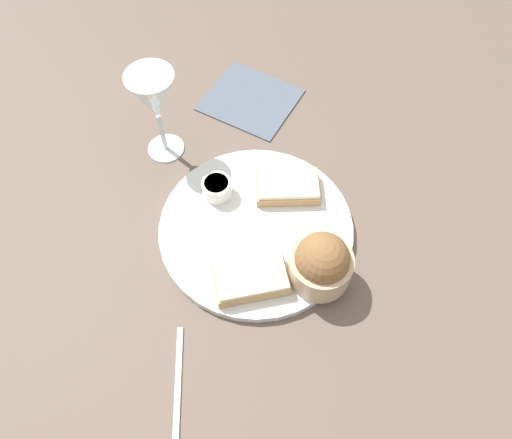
# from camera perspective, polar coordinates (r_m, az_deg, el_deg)

# --- Properties ---
(ground_plane) EXTENTS (4.00, 4.00, 0.00)m
(ground_plane) POSITION_cam_1_polar(r_m,az_deg,el_deg) (0.78, 0.00, -1.28)
(ground_plane) COLOR brown
(dinner_plate) EXTENTS (0.30, 0.30, 0.01)m
(dinner_plate) POSITION_cam_1_polar(r_m,az_deg,el_deg) (0.78, 0.00, -1.03)
(dinner_plate) COLOR silver
(dinner_plate) RESTS_ON ground_plane
(salad_bowl) EXTENTS (0.09, 0.09, 0.09)m
(salad_bowl) POSITION_cam_1_polar(r_m,az_deg,el_deg) (0.70, 7.47, -4.96)
(salad_bowl) COLOR tan
(salad_bowl) RESTS_ON dinner_plate
(sauce_ramekin) EXTENTS (0.05, 0.05, 0.03)m
(sauce_ramekin) POSITION_cam_1_polar(r_m,az_deg,el_deg) (0.79, -4.51, 3.67)
(sauce_ramekin) COLOR white
(sauce_ramekin) RESTS_ON dinner_plate
(cheese_toast_near) EXTENTS (0.12, 0.10, 0.03)m
(cheese_toast_near) POSITION_cam_1_polar(r_m,az_deg,el_deg) (0.79, 3.66, 3.74)
(cheese_toast_near) COLOR tan
(cheese_toast_near) RESTS_ON dinner_plate
(cheese_toast_far) EXTENTS (0.12, 0.10, 0.03)m
(cheese_toast_far) POSITION_cam_1_polar(r_m,az_deg,el_deg) (0.71, -0.56, -6.82)
(cheese_toast_far) COLOR tan
(cheese_toast_far) RESTS_ON dinner_plate
(wine_glass) EXTENTS (0.08, 0.08, 0.17)m
(wine_glass) POSITION_cam_1_polar(r_m,az_deg,el_deg) (0.80, -11.55, 13.29)
(wine_glass) COLOR silver
(wine_glass) RESTS_ON ground_plane
(napkin) EXTENTS (0.20, 0.20, 0.01)m
(napkin) POSITION_cam_1_polar(r_m,az_deg,el_deg) (0.95, -0.64, 13.59)
(napkin) COLOR #4C5666
(napkin) RESTS_ON ground_plane
(fork) EXTENTS (0.11, 0.17, 0.01)m
(fork) POSITION_cam_1_polar(r_m,az_deg,el_deg) (0.70, -8.99, -19.50)
(fork) COLOR silver
(fork) RESTS_ON ground_plane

